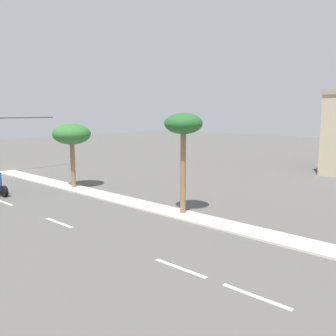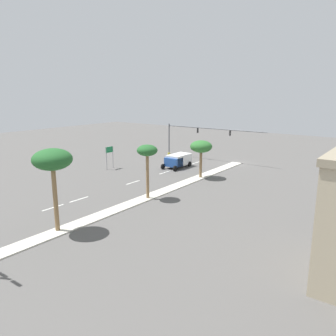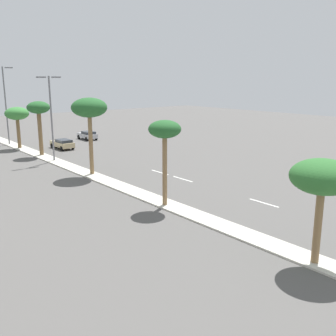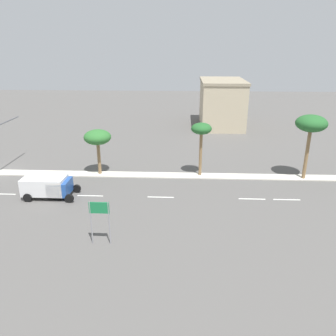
{
  "view_description": "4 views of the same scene",
  "coord_description": "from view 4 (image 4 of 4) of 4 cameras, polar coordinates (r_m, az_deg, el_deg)",
  "views": [
    {
      "loc": [
        17.6,
        40.41,
        6.72
      ],
      "look_at": [
        -2.98,
        21.94,
        2.4
      ],
      "focal_mm": 38.53,
      "sensor_mm": 36.0,
      "label": 1
    },
    {
      "loc": [
        -25.38,
        55.47,
        12.72
      ],
      "look_at": [
        -2.02,
        23.95,
        3.76
      ],
      "focal_mm": 35.72,
      "sensor_mm": 36.0,
      "label": 2
    },
    {
      "loc": [
        -18.11,
        3.73,
        9.6
      ],
      "look_at": [
        1.37,
        27.29,
        2.5
      ],
      "focal_mm": 41.01,
      "sensor_mm": 36.0,
      "label": 3
    },
    {
      "loc": [
        38.71,
        23.54,
        15.39
      ],
      "look_at": [
        3.34,
        21.9,
        2.27
      ],
      "focal_mm": 35.89,
      "sensor_mm": 36.0,
      "label": 4
    }
  ],
  "objects": [
    {
      "name": "lane_stripe_front",
      "position": [
        40.9,
        -26.21,
        -3.98
      ],
      "size": [
        0.2,
        2.8,
        0.01
      ],
      "primitive_type": "cube",
      "color": "silver",
      "rests_on": "ground"
    },
    {
      "name": "directional_road_sign",
      "position": [
        27.37,
        -11.56,
        -7.61
      ],
      "size": [
        0.1,
        1.63,
        3.76
      ],
      "color": "gray",
      "rests_on": "ground"
    },
    {
      "name": "median_curb",
      "position": [
        44.85,
        24.29,
        -1.54
      ],
      "size": [
        1.8,
        80.43,
        0.12
      ],
      "primitive_type": "cube",
      "color": "beige",
      "rests_on": "ground"
    },
    {
      "name": "lane_stripe_inboard",
      "position": [
        37.27,
        -13.08,
        -4.61
      ],
      "size": [
        0.2,
        2.8,
        0.01
      ],
      "primitive_type": "cube",
      "color": "silver",
      "rests_on": "ground"
    },
    {
      "name": "lane_stripe_left",
      "position": [
        37.58,
        19.53,
        -5.09
      ],
      "size": [
        0.2,
        2.8,
        0.01
      ],
      "primitive_type": "cube",
      "color": "silver",
      "rests_on": "ground"
    },
    {
      "name": "commercial_building",
      "position": [
        67.81,
        9.1,
        10.84
      ],
      "size": [
        13.51,
        8.28,
        8.95
      ],
      "color": "tan",
      "rests_on": "ground"
    },
    {
      "name": "ground_plane",
      "position": [
        42.37,
        12.99,
        -1.51
      ],
      "size": [
        160.0,
        160.0,
        0.0
      ],
      "primitive_type": "plane",
      "color": "#565451"
    },
    {
      "name": "box_truck",
      "position": [
        37.72,
        -19.53,
        -2.88
      ],
      "size": [
        2.77,
        5.61,
        2.24
      ],
      "color": "#234C99",
      "rests_on": "ground"
    },
    {
      "name": "lane_stripe_rear",
      "position": [
        36.68,
        14.07,
        -5.12
      ],
      "size": [
        0.2,
        2.8,
        0.01
      ],
      "primitive_type": "cube",
      "color": "silver",
      "rests_on": "ground"
    },
    {
      "name": "lane_stripe_trailing",
      "position": [
        36.0,
        -1.27,
        -4.97
      ],
      "size": [
        0.2,
        2.8,
        0.01
      ],
      "primitive_type": "cube",
      "color": "silver",
      "rests_on": "ground"
    },
    {
      "name": "palm_tree_front",
      "position": [
        41.63,
        -11.89,
        5.04
      ],
      "size": [
        3.28,
        3.28,
        5.59
      ],
      "color": "olive",
      "rests_on": "median_curb"
    },
    {
      "name": "palm_tree_trailing",
      "position": [
        40.21,
        5.69,
        6.34
      ],
      "size": [
        2.46,
        2.46,
        6.54
      ],
      "color": "olive",
      "rests_on": "median_curb"
    },
    {
      "name": "palm_tree_near",
      "position": [
        42.06,
        23.15,
        6.79
      ],
      "size": [
        3.55,
        3.55,
        7.71
      ],
      "color": "olive",
      "rests_on": "median_curb"
    }
  ]
}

